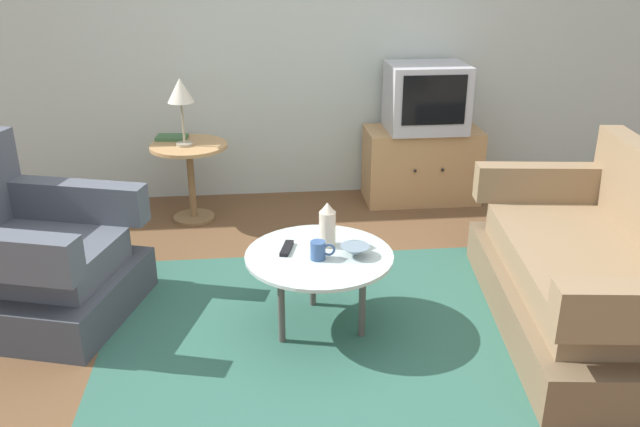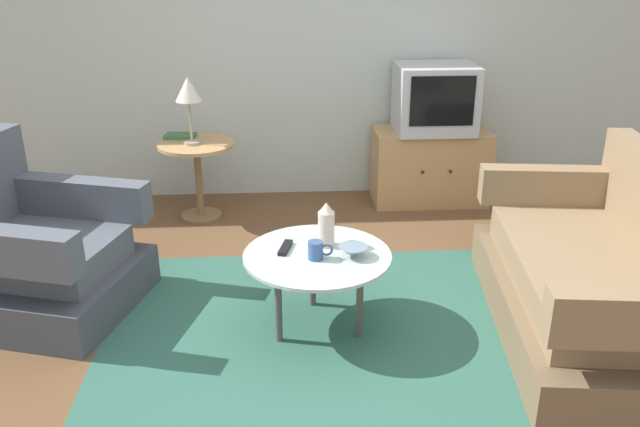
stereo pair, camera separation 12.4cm
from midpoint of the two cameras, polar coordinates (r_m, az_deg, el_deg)
The scene contains 15 objects.
ground_plane at distance 3.47m, azimuth 0.63°, elevation -10.77°, with size 16.00×16.00×0.00m, color brown.
back_wall at distance 5.18m, azimuth -1.24°, elevation 16.26°, with size 9.00×0.12×2.70m, color #B2BCB2.
area_rug at distance 3.57m, azimuth 0.79°, elevation -9.74°, with size 2.25×1.77×0.00m, color #2D5B4C.
armchair at distance 3.91m, azimuth -22.82°, elevation -3.44°, with size 1.14×1.09×0.93m.
couch at distance 3.71m, azimuth 23.83°, elevation -5.36°, with size 1.07×1.77×0.88m.
coffee_table at distance 3.38m, azimuth 0.82°, elevation -4.10°, with size 0.76×0.76×0.43m.
side_table at distance 4.85m, azimuth -9.83°, elevation 4.26°, with size 0.55×0.55×0.58m.
tv_stand at distance 5.24m, azimuth 10.16°, elevation 4.07°, with size 0.88×0.46×0.57m.
television at distance 5.08m, azimuth 10.62°, elevation 9.76°, with size 0.58×0.47×0.50m.
table_lamp at distance 4.69m, azimuth -10.58°, elevation 10.29°, with size 0.18×0.18×0.48m.
vase at distance 3.40m, azimuth 1.59°, elevation -1.02°, with size 0.09×0.09×0.24m.
mug at distance 3.29m, azimuth 0.78°, elevation -3.21°, with size 0.13×0.08×0.10m.
bowl at distance 3.33m, azimuth 3.93°, elevation -3.31°, with size 0.15×0.15×0.06m.
tv_remote_dark at distance 3.41m, azimuth -1.97°, elevation -2.98°, with size 0.08×0.17×0.02m.
book at distance 4.96m, azimuth -11.30°, elevation 6.60°, with size 0.23×0.16×0.03m.
Camera 2 is at (-0.16, -2.91, 1.89)m, focal length 36.97 mm.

